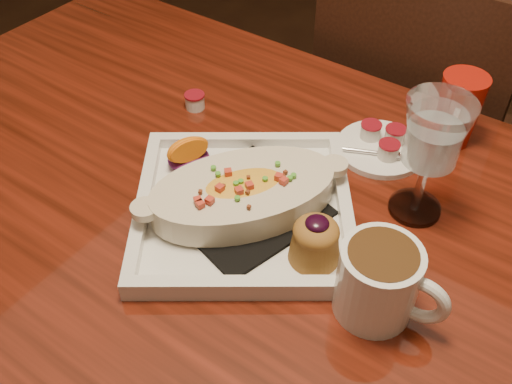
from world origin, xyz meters
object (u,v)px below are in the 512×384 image
Objects in this scene: table at (253,270)px; goblet at (433,139)px; saucer at (380,146)px; red_tumbler at (458,110)px; plate at (247,201)px; chair_far at (409,136)px; coffee_mug at (381,280)px.

table is 7.96× the size of goblet.
red_tumbler is at bearing 49.13° from saucer.
plate is at bearing 143.41° from table.
chair_far is at bearing 90.00° from table.
goblet is at bearing 3.00° from plate.
red_tumbler is (-0.02, 0.18, -0.07)m from goblet.
plate is at bearing -141.52° from goblet.
goblet is (0.17, 0.16, 0.23)m from table.
goblet is at bearing 93.91° from coffee_mug.
table is 10.58× the size of saucer.
plate is at bearing -110.13° from saucer.
plate reaches higher than table.
table is 3.55× the size of plate.
chair_far is at bearing 52.76° from plate.
red_tumbler reaches higher than coffee_mug.
goblet is 0.18m from saucer.
saucer is (-0.10, 0.09, -0.12)m from goblet.
chair_far is 7.70× the size of red_tumbler.
table is 0.29m from saucer.
goblet is at bearing 110.15° from chair_far.
coffee_mug is at bearing -6.27° from table.
coffee_mug is (0.20, -0.02, 0.15)m from table.
table is at bearing -113.32° from red_tumbler.
plate is at bearing 165.44° from coffee_mug.
red_tumbler is (0.17, 0.34, 0.03)m from plate.
table is at bearing -105.23° from saucer.
red_tumbler is at bearing 118.29° from chair_far.
chair_far is at bearing 101.89° from coffee_mug.
red_tumbler reaches higher than plate.
table is 1.61× the size of chair_far.
goblet reaches higher than saucer.
goblet is 1.56× the size of red_tumbler.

